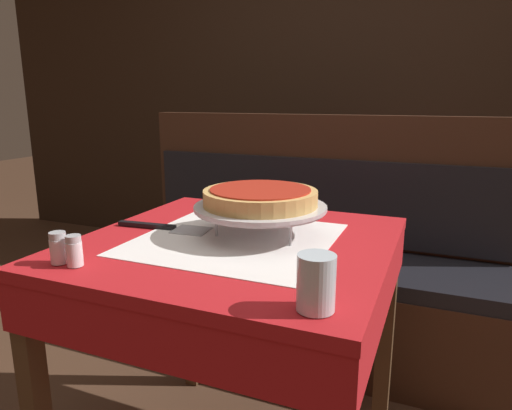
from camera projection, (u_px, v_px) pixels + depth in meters
dining_table_front at (236, 273)px, 1.24m from camera, size 0.80×0.80×0.76m
dining_table_rear at (409, 187)px, 2.57m from camera, size 0.66×0.66×0.75m
booth_bench at (308, 282)px, 2.05m from camera, size 1.70×0.47×1.05m
back_wall_panel at (368, 86)px, 2.94m from camera, size 6.00×0.04×2.40m
pizza_pan_stand at (260, 209)px, 1.23m from camera, size 0.36×0.36×0.08m
deep_dish_pizza at (260, 197)px, 1.22m from camera, size 0.31×0.31×0.05m
pizza_server at (166, 227)px, 1.30m from camera, size 0.28×0.09×0.01m
water_glass_near at (316, 283)px, 0.80m from camera, size 0.07×0.07×0.10m
salt_shaker at (59, 248)px, 1.03m from camera, size 0.04×0.04×0.07m
pepper_shaker at (74, 251)px, 1.01m from camera, size 0.04×0.04×0.07m
condiment_caddy at (423, 158)px, 2.58m from camera, size 0.15×0.15×0.18m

